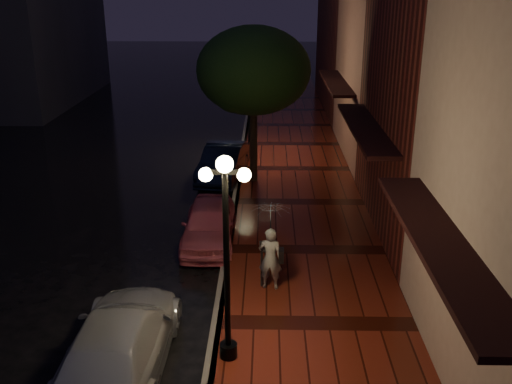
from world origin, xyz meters
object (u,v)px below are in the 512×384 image
(streetlamp_far, at_px, (249,102))
(parking_meter, at_px, (262,259))
(streetlamp_near, at_px, (226,249))
(navy_car, at_px, (223,162))
(silver_car, at_px, (120,342))
(woman_with_umbrella, at_px, (271,233))
(pink_car, at_px, (209,224))
(street_tree, at_px, (254,73))

(streetlamp_far, distance_m, parking_meter, 11.26)
(streetlamp_near, bearing_deg, streetlamp_far, 90.00)
(navy_car, distance_m, silver_car, 11.97)
(silver_car, distance_m, woman_with_umbrella, 4.46)
(streetlamp_near, xyz_separation_m, woman_with_umbrella, (0.86, 2.83, -0.95))
(parking_meter, bearing_deg, navy_car, 93.50)
(silver_car, distance_m, parking_meter, 4.26)
(navy_car, bearing_deg, silver_car, -88.10)
(pink_car, height_order, silver_car, silver_car)
(street_tree, xyz_separation_m, pink_car, (-1.21, -5.32, -3.61))
(streetlamp_near, xyz_separation_m, streetlamp_far, (0.00, 14.00, 0.00))
(pink_car, xyz_separation_m, parking_meter, (1.60, -2.78, 0.27))
(parking_meter, bearing_deg, streetlamp_far, 86.38)
(streetlamp_near, height_order, pink_car, streetlamp_near)
(pink_car, bearing_deg, street_tree, 76.52)
(pink_car, distance_m, silver_car, 6.11)
(street_tree, xyz_separation_m, silver_car, (-2.39, -11.32, -3.56))
(streetlamp_near, xyz_separation_m, silver_car, (-2.13, -0.33, -1.91))
(streetlamp_near, height_order, streetlamp_far, same)
(streetlamp_near, bearing_deg, pink_car, 99.51)
(silver_car, height_order, parking_meter, parking_meter)
(pink_car, bearing_deg, silver_car, -101.77)
(silver_car, bearing_deg, parking_meter, -130.30)
(streetlamp_near, distance_m, street_tree, 11.12)
(woman_with_umbrella, bearing_deg, streetlamp_far, -75.99)
(street_tree, bearing_deg, pink_car, -102.80)
(streetlamp_far, xyz_separation_m, street_tree, (0.26, -3.01, 1.64))
(streetlamp_far, relative_size, pink_car, 1.15)
(street_tree, xyz_separation_m, parking_meter, (0.39, -8.10, -3.34))
(navy_car, bearing_deg, parking_meter, -72.03)
(street_tree, xyz_separation_m, woman_with_umbrella, (0.61, -8.16, -2.60))
(parking_meter, bearing_deg, silver_car, -137.76)
(streetlamp_far, bearing_deg, woman_with_umbrella, -85.58)
(streetlamp_near, relative_size, street_tree, 0.74)
(streetlamp_near, distance_m, silver_car, 2.88)
(streetlamp_near, relative_size, woman_with_umbrella, 1.90)
(silver_car, xyz_separation_m, parking_meter, (2.78, 3.22, 0.21))
(streetlamp_far, height_order, parking_meter, streetlamp_far)
(pink_car, height_order, woman_with_umbrella, woman_with_umbrella)
(street_tree, bearing_deg, streetlamp_near, -91.35)
(woman_with_umbrella, relative_size, parking_meter, 1.83)
(streetlamp_near, relative_size, pink_car, 1.15)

